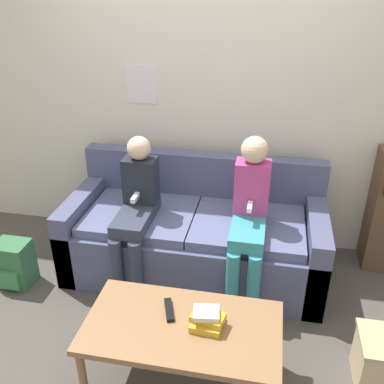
{
  "coord_description": "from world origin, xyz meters",
  "views": [
    {
      "loc": [
        0.51,
        -2.2,
        2.11
      ],
      "look_at": [
        0.0,
        0.41,
        0.74
      ],
      "focal_mm": 40.0,
      "sensor_mm": 36.0,
      "label": 1
    }
  ],
  "objects_px": {
    "coffee_table": "(182,331)",
    "person_left": "(136,207)",
    "couch": "(195,236)",
    "tv_remote": "(169,310)",
    "backpack": "(14,264)",
    "person_right": "(249,212)"
  },
  "relations": [
    {
      "from": "person_left",
      "to": "tv_remote",
      "type": "height_order",
      "value": "person_left"
    },
    {
      "from": "person_left",
      "to": "person_right",
      "type": "bearing_deg",
      "value": 0.73
    },
    {
      "from": "couch",
      "to": "coffee_table",
      "type": "relative_size",
      "value": 1.83
    },
    {
      "from": "person_right",
      "to": "couch",
      "type": "bearing_deg",
      "value": 154.71
    },
    {
      "from": "coffee_table",
      "to": "backpack",
      "type": "relative_size",
      "value": 2.95
    },
    {
      "from": "coffee_table",
      "to": "backpack",
      "type": "bearing_deg",
      "value": 155.91
    },
    {
      "from": "person_left",
      "to": "backpack",
      "type": "distance_m",
      "value": 1.03
    },
    {
      "from": "coffee_table",
      "to": "person_right",
      "type": "distance_m",
      "value": 0.98
    },
    {
      "from": "couch",
      "to": "backpack",
      "type": "xyz_separation_m",
      "value": [
        -1.29,
        -0.46,
        -0.12
      ]
    },
    {
      "from": "couch",
      "to": "coffee_table",
      "type": "height_order",
      "value": "couch"
    },
    {
      "from": "tv_remote",
      "to": "backpack",
      "type": "distance_m",
      "value": 1.47
    },
    {
      "from": "backpack",
      "to": "couch",
      "type": "bearing_deg",
      "value": 19.59
    },
    {
      "from": "couch",
      "to": "backpack",
      "type": "distance_m",
      "value": 1.37
    },
    {
      "from": "coffee_table",
      "to": "person_left",
      "type": "xyz_separation_m",
      "value": [
        -0.53,
        0.89,
        0.22
      ]
    },
    {
      "from": "couch",
      "to": "tv_remote",
      "type": "height_order",
      "value": "couch"
    },
    {
      "from": "coffee_table",
      "to": "backpack",
      "type": "height_order",
      "value": "coffee_table"
    },
    {
      "from": "tv_remote",
      "to": "backpack",
      "type": "height_order",
      "value": "tv_remote"
    },
    {
      "from": "person_right",
      "to": "coffee_table",
      "type": "bearing_deg",
      "value": -107.05
    },
    {
      "from": "person_left",
      "to": "tv_remote",
      "type": "xyz_separation_m",
      "value": [
        0.44,
        -0.8,
        -0.16
      ]
    },
    {
      "from": "couch",
      "to": "person_right",
      "type": "relative_size",
      "value": 1.66
    },
    {
      "from": "couch",
      "to": "person_left",
      "type": "relative_size",
      "value": 1.75
    },
    {
      "from": "couch",
      "to": "person_right",
      "type": "height_order",
      "value": "person_right"
    }
  ]
}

